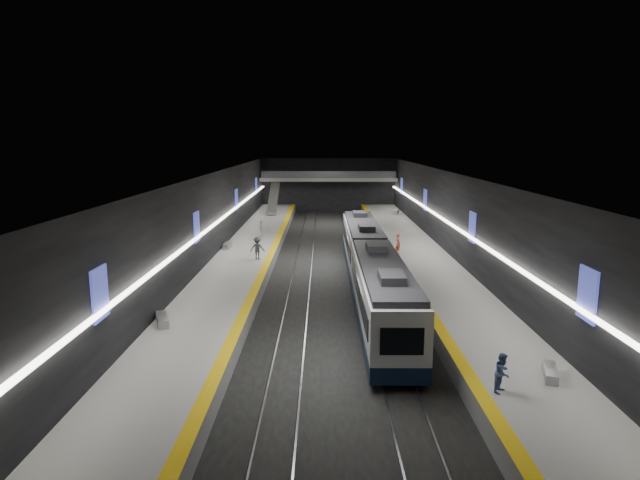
{
  "coord_description": "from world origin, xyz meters",
  "views": [
    {
      "loc": [
        -0.83,
        -45.93,
        10.66
      ],
      "look_at": [
        -1.06,
        -0.76,
        2.2
      ],
      "focal_mm": 30.0,
      "sensor_mm": 36.0,
      "label": 1
    }
  ],
  "objects_px": {
    "bench_right_near": "(550,373)",
    "passenger_right_b": "(503,373)",
    "bench_left_far": "(227,246)",
    "escalator": "(273,198)",
    "passenger_right_a": "(398,244)",
    "bench_left_near": "(162,320)",
    "passenger_left_b": "(257,248)",
    "passenger_left_a": "(261,229)",
    "train": "(370,264)",
    "bench_right_far": "(396,212)"
  },
  "relations": [
    {
      "from": "escalator",
      "to": "passenger_right_b",
      "type": "height_order",
      "value": "escalator"
    },
    {
      "from": "bench_right_near",
      "to": "passenger_right_a",
      "type": "bearing_deg",
      "value": 114.05
    },
    {
      "from": "passenger_right_b",
      "to": "passenger_left_a",
      "type": "height_order",
      "value": "passenger_left_a"
    },
    {
      "from": "bench_left_near",
      "to": "passenger_right_a",
      "type": "xyz_separation_m",
      "value": [
        15.01,
        17.93,
        0.64
      ]
    },
    {
      "from": "bench_left_near",
      "to": "bench_left_far",
      "type": "height_order",
      "value": "bench_left_near"
    },
    {
      "from": "escalator",
      "to": "passenger_right_a",
      "type": "height_order",
      "value": "escalator"
    },
    {
      "from": "train",
      "to": "bench_right_near",
      "type": "bearing_deg",
      "value": -68.69
    },
    {
      "from": "passenger_right_a",
      "to": "passenger_left_b",
      "type": "distance_m",
      "value": 12.03
    },
    {
      "from": "passenger_right_a",
      "to": "passenger_right_b",
      "type": "relative_size",
      "value": 1.11
    },
    {
      "from": "bench_right_near",
      "to": "passenger_left_b",
      "type": "height_order",
      "value": "passenger_left_b"
    },
    {
      "from": "passenger_left_a",
      "to": "passenger_left_b",
      "type": "relative_size",
      "value": 0.91
    },
    {
      "from": "passenger_left_a",
      "to": "passenger_left_b",
      "type": "height_order",
      "value": "passenger_left_b"
    },
    {
      "from": "bench_left_near",
      "to": "passenger_left_b",
      "type": "height_order",
      "value": "passenger_left_b"
    },
    {
      "from": "bench_left_near",
      "to": "passenger_left_a",
      "type": "distance_m",
      "value": 26.07
    },
    {
      "from": "bench_left_far",
      "to": "bench_right_far",
      "type": "distance_m",
      "value": 29.51
    },
    {
      "from": "train",
      "to": "passenger_right_b",
      "type": "relative_size",
      "value": 19.06
    },
    {
      "from": "passenger_right_a",
      "to": "bench_left_far",
      "type": "bearing_deg",
      "value": 62.22
    },
    {
      "from": "bench_right_near",
      "to": "bench_right_far",
      "type": "height_order",
      "value": "bench_right_far"
    },
    {
      "from": "bench_left_far",
      "to": "bench_right_far",
      "type": "height_order",
      "value": "bench_right_far"
    },
    {
      "from": "bench_left_near",
      "to": "passenger_left_b",
      "type": "relative_size",
      "value": 1.05
    },
    {
      "from": "bench_right_near",
      "to": "passenger_right_b",
      "type": "height_order",
      "value": "passenger_right_b"
    },
    {
      "from": "passenger_left_b",
      "to": "passenger_right_b",
      "type": "bearing_deg",
      "value": 120.57
    },
    {
      "from": "bench_right_near",
      "to": "passenger_right_a",
      "type": "xyz_separation_m",
      "value": [
        -2.93,
        24.36,
        0.66
      ]
    },
    {
      "from": "bench_right_near",
      "to": "bench_left_far",
      "type": "bearing_deg",
      "value": 141.14
    },
    {
      "from": "bench_right_near",
      "to": "bench_right_far",
      "type": "distance_m",
      "value": 49.87
    },
    {
      "from": "train",
      "to": "bench_right_far",
      "type": "height_order",
      "value": "train"
    },
    {
      "from": "bench_left_near",
      "to": "passenger_right_a",
      "type": "relative_size",
      "value": 1.12
    },
    {
      "from": "passenger_right_b",
      "to": "train",
      "type": "bearing_deg",
      "value": 51.98
    },
    {
      "from": "train",
      "to": "passenger_left_a",
      "type": "distance_m",
      "value": 19.33
    },
    {
      "from": "passenger_left_b",
      "to": "bench_left_far",
      "type": "bearing_deg",
      "value": -51.75
    },
    {
      "from": "train",
      "to": "passenger_left_b",
      "type": "height_order",
      "value": "train"
    },
    {
      "from": "train",
      "to": "bench_right_far",
      "type": "bearing_deg",
      "value": 79.37
    },
    {
      "from": "passenger_right_a",
      "to": "passenger_left_b",
      "type": "height_order",
      "value": "passenger_left_b"
    },
    {
      "from": "bench_right_near",
      "to": "passenger_left_a",
      "type": "relative_size",
      "value": 1.03
    },
    {
      "from": "bench_right_far",
      "to": "passenger_left_b",
      "type": "bearing_deg",
      "value": -103.49
    },
    {
      "from": "passenger_right_b",
      "to": "passenger_left_a",
      "type": "relative_size",
      "value": 0.93
    },
    {
      "from": "escalator",
      "to": "bench_left_far",
      "type": "distance_m",
      "value": 24.54
    },
    {
      "from": "train",
      "to": "passenger_right_b",
      "type": "distance_m",
      "value": 17.25
    },
    {
      "from": "bench_right_near",
      "to": "passenger_left_b",
      "type": "bearing_deg",
      "value": 140.84
    },
    {
      "from": "train",
      "to": "bench_left_near",
      "type": "bearing_deg",
      "value": -142.44
    },
    {
      "from": "escalator",
      "to": "passenger_right_a",
      "type": "relative_size",
      "value": 4.57
    },
    {
      "from": "train",
      "to": "escalator",
      "type": "distance_m",
      "value": 37.06
    },
    {
      "from": "bench_left_near",
      "to": "passenger_right_a",
      "type": "distance_m",
      "value": 23.4
    },
    {
      "from": "bench_left_near",
      "to": "bench_left_far",
      "type": "distance_m",
      "value": 20.41
    },
    {
      "from": "bench_right_far",
      "to": "passenger_right_b",
      "type": "bearing_deg",
      "value": -77.99
    },
    {
      "from": "bench_right_far",
      "to": "passenger_right_b",
      "type": "height_order",
      "value": "passenger_right_b"
    },
    {
      "from": "train",
      "to": "bench_right_far",
      "type": "distance_m",
      "value": 34.92
    },
    {
      "from": "escalator",
      "to": "passenger_right_a",
      "type": "bearing_deg",
      "value": -63.95
    },
    {
      "from": "bench_right_near",
      "to": "passenger_left_b",
      "type": "distance_m",
      "value": 26.64
    },
    {
      "from": "passenger_right_b",
      "to": "passenger_left_b",
      "type": "distance_m",
      "value": 26.5
    }
  ]
}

